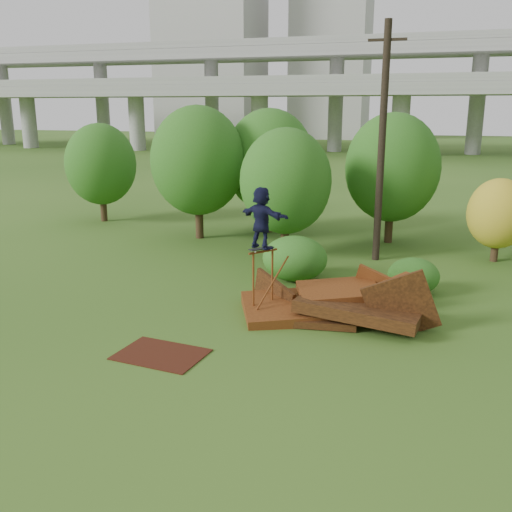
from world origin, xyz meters
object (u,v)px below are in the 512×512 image
(scrap_pile, at_px, (333,305))
(utility_pole, at_px, (382,143))
(skater, at_px, (262,218))
(flat_plate, at_px, (161,354))

(scrap_pile, distance_m, utility_pole, 8.10)
(utility_pole, bearing_deg, scrap_pile, -94.58)
(skater, bearing_deg, scrap_pile, -146.10)
(flat_plate, bearing_deg, scrap_pile, 47.02)
(flat_plate, xyz_separation_m, utility_pole, (4.15, 10.75, 4.55))
(scrap_pile, distance_m, flat_plate, 5.29)
(skater, relative_size, flat_plate, 0.84)
(scrap_pile, xyz_separation_m, flat_plate, (-3.60, -3.87, -0.33))
(scrap_pile, height_order, flat_plate, scrap_pile)
(skater, xyz_separation_m, utility_pole, (2.62, 7.26, 1.69))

